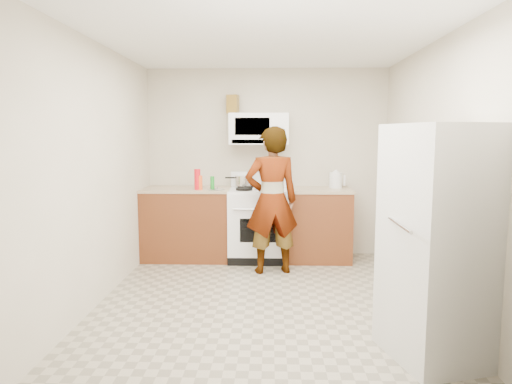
{
  "coord_description": "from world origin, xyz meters",
  "views": [
    {
      "loc": [
        0.06,
        -4.37,
        1.62
      ],
      "look_at": [
        -0.1,
        0.55,
        1.01
      ],
      "focal_mm": 32.0,
      "sensor_mm": 36.0,
      "label": 1
    }
  ],
  "objects_px": {
    "fridge": "(443,243)",
    "gas_range": "(259,223)",
    "microwave": "(259,129)",
    "kettle": "(336,180)",
    "person": "(272,200)",
    "saucepan": "(244,181)"
  },
  "relations": [
    {
      "from": "fridge",
      "to": "gas_range",
      "type": "bearing_deg",
      "value": 102.75
    },
    {
      "from": "microwave",
      "to": "kettle",
      "type": "relative_size",
      "value": 3.79
    },
    {
      "from": "fridge",
      "to": "kettle",
      "type": "distance_m",
      "value": 2.75
    },
    {
      "from": "gas_range",
      "to": "person",
      "type": "xyz_separation_m",
      "value": [
        0.17,
        -0.57,
        0.38
      ]
    },
    {
      "from": "kettle",
      "to": "gas_range",
      "type": "bearing_deg",
      "value": 163.33
    },
    {
      "from": "fridge",
      "to": "saucepan",
      "type": "height_order",
      "value": "fridge"
    },
    {
      "from": "person",
      "to": "kettle",
      "type": "relative_size",
      "value": 8.59
    },
    {
      "from": "gas_range",
      "to": "fridge",
      "type": "distance_m",
      "value": 2.98
    },
    {
      "from": "gas_range",
      "to": "microwave",
      "type": "distance_m",
      "value": 1.22
    },
    {
      "from": "person",
      "to": "saucepan",
      "type": "relative_size",
      "value": 7.46
    },
    {
      "from": "microwave",
      "to": "person",
      "type": "distance_m",
      "value": 1.11
    },
    {
      "from": "gas_range",
      "to": "kettle",
      "type": "relative_size",
      "value": 5.64
    },
    {
      "from": "microwave",
      "to": "saucepan",
      "type": "bearing_deg",
      "value": 168.22
    },
    {
      "from": "person",
      "to": "kettle",
      "type": "xyz_separation_m",
      "value": [
        0.84,
        0.67,
        0.17
      ]
    },
    {
      "from": "person",
      "to": "fridge",
      "type": "distance_m",
      "value": 2.38
    },
    {
      "from": "gas_range",
      "to": "person",
      "type": "height_order",
      "value": "person"
    },
    {
      "from": "microwave",
      "to": "fridge",
      "type": "bearing_deg",
      "value": -62.98
    },
    {
      "from": "gas_range",
      "to": "microwave",
      "type": "relative_size",
      "value": 1.49
    },
    {
      "from": "gas_range",
      "to": "saucepan",
      "type": "height_order",
      "value": "gas_range"
    },
    {
      "from": "person",
      "to": "fridge",
      "type": "relative_size",
      "value": 1.01
    },
    {
      "from": "gas_range",
      "to": "person",
      "type": "bearing_deg",
      "value": -73.61
    },
    {
      "from": "gas_range",
      "to": "kettle",
      "type": "height_order",
      "value": "kettle"
    }
  ]
}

